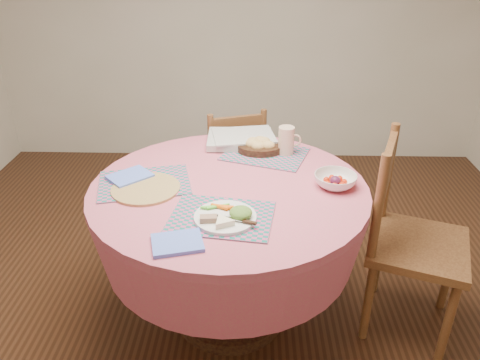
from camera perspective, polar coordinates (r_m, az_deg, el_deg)
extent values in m
plane|color=#331C0F|center=(2.52, -1.18, -15.92)|extent=(4.00, 4.00, 0.00)
cylinder|color=#C55C6B|center=(2.09, -1.37, -1.20)|extent=(1.24, 1.24, 0.04)
cone|color=#C55C6B|center=(2.17, -1.32, -5.13)|extent=(1.24, 1.24, 0.30)
cylinder|color=black|center=(2.37, -1.23, -12.06)|extent=(0.14, 0.14, 0.44)
cylinder|color=black|center=(2.50, -1.19, -15.42)|extent=(0.56, 0.56, 0.06)
cube|color=brown|center=(2.34, 20.95, -7.55)|extent=(0.56, 0.57, 0.04)
cylinder|color=brown|center=(2.34, 24.07, -15.36)|extent=(0.05, 0.05, 0.46)
cylinder|color=brown|center=(2.63, 24.12, -10.12)|extent=(0.05, 0.05, 0.46)
cylinder|color=brown|center=(2.33, 15.37, -13.93)|extent=(0.05, 0.05, 0.46)
cylinder|color=brown|center=(2.62, 16.54, -8.84)|extent=(0.05, 0.05, 0.46)
cylinder|color=brown|center=(2.05, 16.48, -3.52)|extent=(0.05, 0.05, 0.51)
cylinder|color=brown|center=(2.37, 17.60, 0.77)|extent=(0.05, 0.05, 0.51)
cube|color=brown|center=(2.16, 17.45, 1.16)|extent=(0.16, 0.36, 0.25)
cube|color=brown|center=(3.02, -1.17, 1.32)|extent=(0.49, 0.47, 0.04)
cylinder|color=brown|center=(3.28, 0.86, -0.35)|extent=(0.04, 0.04, 0.40)
cylinder|color=brown|center=(3.21, -4.60, -1.10)|extent=(0.04, 0.04, 0.40)
cylinder|color=brown|center=(3.03, 2.53, -2.91)|extent=(0.04, 0.04, 0.40)
cylinder|color=brown|center=(2.95, -3.37, -3.79)|extent=(0.04, 0.04, 0.40)
cylinder|color=brown|center=(2.82, 2.82, 4.31)|extent=(0.04, 0.04, 0.44)
cylinder|color=brown|center=(2.74, -3.52, 3.57)|extent=(0.04, 0.04, 0.44)
cube|color=brown|center=(2.74, -0.31, 5.65)|extent=(0.31, 0.12, 0.21)
cube|color=#136B63|center=(1.85, -2.27, -4.52)|extent=(0.44, 0.35, 0.01)
cube|color=#136B63|center=(2.14, -11.57, -0.33)|extent=(0.46, 0.38, 0.01)
cube|color=#136B63|center=(2.38, 3.07, 3.18)|extent=(0.48, 0.41, 0.01)
cylinder|color=tan|center=(2.08, -11.41, -1.03)|extent=(0.30, 0.30, 0.01)
cube|color=#5A79E9|center=(1.71, -7.66, -7.60)|extent=(0.21, 0.18, 0.01)
cube|color=#5A79E9|center=(2.19, -13.28, 0.41)|extent=(0.23, 0.22, 0.01)
cylinder|color=white|center=(1.83, -1.81, -4.56)|extent=(0.25, 0.25, 0.01)
ellipsoid|color=#2D591E|center=(1.80, 0.07, -4.09)|extent=(0.10, 0.10, 0.04)
cylinder|color=#FFF3CC|center=(1.76, -2.27, -5.15)|extent=(0.12, 0.12, 0.02)
cube|color=#8D6951|center=(1.79, -3.97, -4.63)|extent=(0.07, 0.04, 0.02)
cube|color=silver|center=(1.79, -1.23, -4.78)|extent=(0.15, 0.06, 0.00)
cylinder|color=black|center=(2.40, 2.45, 3.91)|extent=(0.23, 0.23, 0.03)
ellipsoid|color=#E4CD74|center=(2.38, 1.50, 4.71)|extent=(0.07, 0.06, 0.05)
ellipsoid|color=#E4CD74|center=(2.41, 2.94, 4.96)|extent=(0.07, 0.06, 0.05)
ellipsoid|color=#E4CD74|center=(2.37, 3.44, 4.49)|extent=(0.07, 0.06, 0.05)
ellipsoid|color=#E4CD74|center=(2.36, 2.23, 4.42)|extent=(0.07, 0.06, 0.05)
ellipsoid|color=#E4CD74|center=(2.42, 2.46, 5.06)|extent=(0.07, 0.06, 0.05)
ellipsoid|color=#E4CD74|center=(2.41, 1.62, 4.94)|extent=(0.07, 0.06, 0.05)
cylinder|color=beige|center=(2.36, 5.65, 4.84)|extent=(0.08, 0.08, 0.14)
torus|color=beige|center=(2.37, 6.69, 4.82)|extent=(0.07, 0.01, 0.07)
imported|color=white|center=(2.10, 11.54, -0.07)|extent=(0.25, 0.25, 0.06)
sphere|color=red|center=(2.11, 12.59, -0.23)|extent=(0.03, 0.03, 0.03)
sphere|color=red|center=(2.14, 12.06, 0.17)|extent=(0.03, 0.03, 0.03)
sphere|color=red|center=(2.14, 11.13, 0.28)|extent=(0.03, 0.03, 0.03)
sphere|color=red|center=(2.11, 10.49, 0.02)|extent=(0.03, 0.03, 0.03)
sphere|color=red|center=(2.08, 10.62, -0.42)|extent=(0.03, 0.03, 0.03)
sphere|color=red|center=(2.07, 11.44, -0.71)|extent=(0.03, 0.03, 0.03)
sphere|color=red|center=(2.08, 12.33, -0.62)|extent=(0.03, 0.03, 0.03)
sphere|color=#4F1639|center=(2.10, 11.53, -0.14)|extent=(0.05, 0.05, 0.05)
cube|color=silver|center=(2.50, -0.01, 5.01)|extent=(0.35, 0.28, 0.03)
cube|color=silver|center=(2.50, 0.45, 5.46)|extent=(0.36, 0.30, 0.01)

